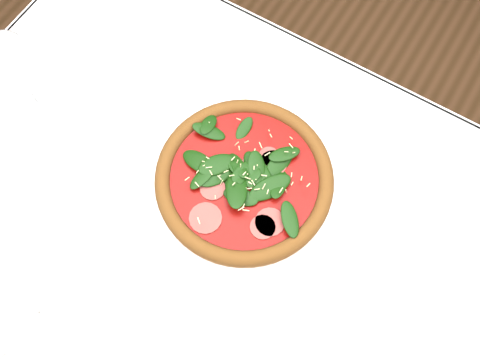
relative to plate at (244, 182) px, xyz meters
The scene contains 7 objects.
ground 0.76m from the plate, 63.72° to the right, with size 6.00×6.00×0.00m, color brown.
dining_table 0.15m from the plate, 63.72° to the right, with size 1.21×0.81×0.75m.
plate is the anchor object (origin of this frame).
pizza 0.02m from the plate, 135.00° to the right, with size 0.36×0.36×0.04m.
wine_glass 0.42m from the plate, behind, with size 0.08×0.08×0.18m.
napkin 0.42m from the plate, 113.04° to the right, with size 0.15×0.07×0.01m, color white.
fork 0.40m from the plate, 114.29° to the right, with size 0.03×0.14×0.00m.
Camera 1 is at (0.13, -0.20, 1.59)m, focal length 40.00 mm.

